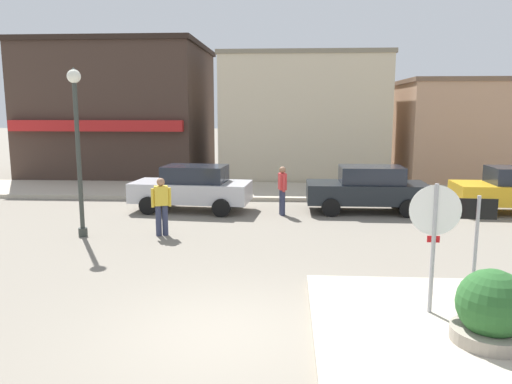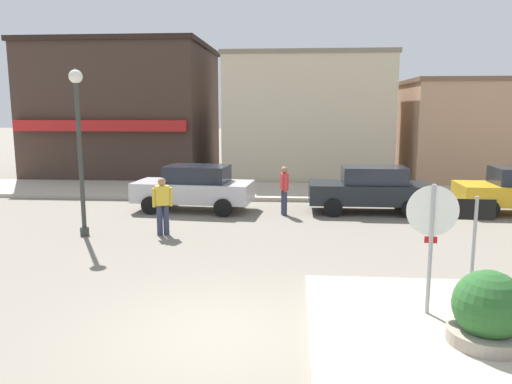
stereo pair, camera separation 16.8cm
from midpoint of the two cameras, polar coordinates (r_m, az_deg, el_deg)
ground_plane at (r=8.11m, az=-3.06°, el=-15.88°), size 160.00×160.00×0.00m
kerb_far at (r=20.83m, az=1.74°, el=0.12°), size 80.00×4.00×0.15m
stop_sign at (r=8.54m, az=19.94°, el=-4.35°), size 0.82×0.08×2.30m
one_way_sign at (r=8.88m, az=24.13°, el=-5.33°), size 0.60×0.07×2.10m
planter at (r=8.07m, az=25.50°, el=-12.66°), size 1.10×1.10×1.23m
lamp_post at (r=14.21m, az=-19.29°, el=6.90°), size 0.36×0.36×4.54m
parked_car_nearest at (r=17.22m, az=-6.76°, el=0.55°), size 4.14×2.15×1.56m
parked_car_second at (r=17.25m, az=13.15°, el=0.38°), size 4.00×1.89×1.56m
pedestrian_crossing_near at (r=13.96m, az=-10.30°, el=-1.41°), size 0.54×0.34×1.61m
pedestrian_crossing_far at (r=16.38m, az=3.54°, el=0.34°), size 0.30×0.56×1.61m
building_corner_shop at (r=27.95m, az=-14.17°, el=9.05°), size 8.77×8.43×6.76m
building_storefront_left_near at (r=25.19m, az=6.01°, el=8.49°), size 8.01×5.10×6.08m
building_storefront_left_mid at (r=26.73m, az=24.19°, el=6.43°), size 7.19×6.00×4.84m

